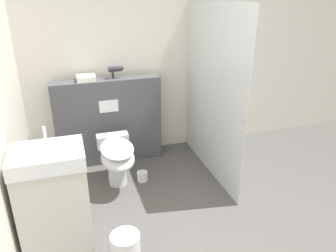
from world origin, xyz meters
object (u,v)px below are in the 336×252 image
object	(u,v)px
toilet	(117,158)
sink_vanity	(54,202)
hair_drier	(116,69)
waste_bin	(126,250)

from	to	relation	value
toilet	sink_vanity	xyz separation A→B (m)	(-0.62, -0.79, 0.12)
hair_drier	waste_bin	world-z (taller)	hair_drier
toilet	hair_drier	xyz separation A→B (m)	(0.14, 0.63, 0.81)
toilet	sink_vanity	size ratio (longest dim) A/B	0.61
toilet	waste_bin	xyz separation A→B (m)	(-0.13, -1.15, -0.20)
sink_vanity	waste_bin	distance (m)	0.69
hair_drier	waste_bin	xyz separation A→B (m)	(-0.27, -1.78, -1.01)
toilet	waste_bin	distance (m)	1.17
sink_vanity	toilet	bearing A→B (deg)	51.87
sink_vanity	hair_drier	size ratio (longest dim) A/B	5.81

